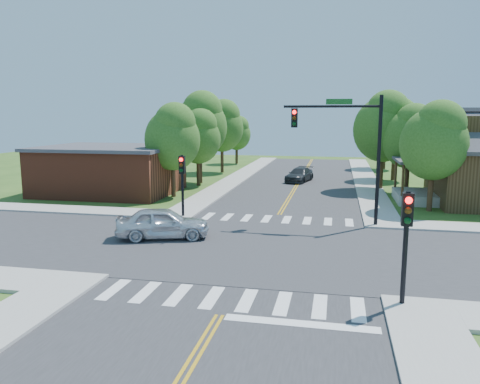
% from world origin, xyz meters
% --- Properties ---
extents(ground, '(100.00, 100.00, 0.00)m').
position_xyz_m(ground, '(0.00, 0.00, 0.00)').
color(ground, '#2C5019').
rests_on(ground, ground).
extents(road_ns, '(10.00, 90.00, 0.04)m').
position_xyz_m(road_ns, '(0.00, 0.00, 0.02)').
color(road_ns, '#2D2D30').
rests_on(road_ns, ground).
extents(road_ew, '(90.00, 10.00, 0.04)m').
position_xyz_m(road_ew, '(0.00, 0.00, 0.03)').
color(road_ew, '#2D2D30').
rests_on(road_ew, ground).
extents(intersection_patch, '(10.20, 10.20, 0.06)m').
position_xyz_m(intersection_patch, '(0.00, 0.00, 0.00)').
color(intersection_patch, '#2D2D30').
rests_on(intersection_patch, ground).
extents(sidewalk_nw, '(40.00, 40.00, 0.14)m').
position_xyz_m(sidewalk_nw, '(-15.82, 15.82, 0.07)').
color(sidewalk_nw, '#9E9B93').
rests_on(sidewalk_nw, ground).
extents(crosswalk_north, '(8.85, 2.00, 0.01)m').
position_xyz_m(crosswalk_north, '(0.00, 6.20, 0.05)').
color(crosswalk_north, white).
rests_on(crosswalk_north, ground).
extents(crosswalk_south, '(8.85, 2.00, 0.01)m').
position_xyz_m(crosswalk_south, '(0.00, -6.20, 0.05)').
color(crosswalk_south, white).
rests_on(crosswalk_south, ground).
extents(centerline, '(0.30, 90.00, 0.01)m').
position_xyz_m(centerline, '(0.00, 0.00, 0.05)').
color(centerline, gold).
rests_on(centerline, ground).
extents(stop_bar, '(4.60, 0.45, 0.09)m').
position_xyz_m(stop_bar, '(2.50, -7.60, 0.00)').
color(stop_bar, white).
rests_on(stop_bar, ground).
extents(signal_mast_ne, '(5.30, 0.42, 7.20)m').
position_xyz_m(signal_mast_ne, '(3.91, 5.59, 4.85)').
color(signal_mast_ne, black).
rests_on(signal_mast_ne, ground).
extents(signal_pole_se, '(0.34, 0.42, 3.80)m').
position_xyz_m(signal_pole_se, '(5.60, -5.62, 2.66)').
color(signal_pole_se, black).
rests_on(signal_pole_se, ground).
extents(signal_pole_nw, '(0.34, 0.42, 3.80)m').
position_xyz_m(signal_pole_nw, '(-5.60, 5.58, 2.66)').
color(signal_pole_nw, black).
rests_on(signal_pole_nw, ground).
extents(building_nw, '(10.40, 8.40, 3.73)m').
position_xyz_m(building_nw, '(-14.20, 13.20, 1.88)').
color(building_nw, brown).
rests_on(building_nw, ground).
extents(tree_e_a, '(4.18, 3.97, 7.10)m').
position_xyz_m(tree_e_a, '(9.41, 10.75, 4.65)').
color(tree_e_a, '#382314').
rests_on(tree_e_a, ground).
extents(tree_e_b, '(4.15, 3.94, 7.05)m').
position_xyz_m(tree_e_b, '(8.89, 17.52, 4.62)').
color(tree_e_b, '#382314').
rests_on(tree_e_b, ground).
extents(tree_e_c, '(4.55, 4.32, 7.73)m').
position_xyz_m(tree_e_c, '(8.73, 25.47, 5.06)').
color(tree_e_c, '#382314').
rests_on(tree_e_c, ground).
extents(tree_e_d, '(4.48, 4.26, 7.62)m').
position_xyz_m(tree_e_d, '(8.76, 34.87, 4.99)').
color(tree_e_d, '#382314').
rests_on(tree_e_d, ground).
extents(tree_w_a, '(4.17, 3.96, 7.09)m').
position_xyz_m(tree_w_a, '(-8.61, 12.50, 4.64)').
color(tree_w_a, '#382314').
rests_on(tree_w_a, ground).
extents(tree_w_b, '(4.88, 4.64, 8.30)m').
position_xyz_m(tree_w_b, '(-8.66, 19.84, 5.44)').
color(tree_w_b, '#382314').
rests_on(tree_w_b, ground).
extents(tree_w_c, '(4.60, 4.37, 7.82)m').
position_xyz_m(tree_w_c, '(-8.65, 28.00, 5.12)').
color(tree_w_c, '#382314').
rests_on(tree_w_c, ground).
extents(tree_w_d, '(3.56, 3.38, 6.05)m').
position_xyz_m(tree_w_d, '(-9.06, 37.33, 3.96)').
color(tree_w_d, '#382314').
rests_on(tree_w_d, ground).
extents(tree_house, '(4.80, 4.56, 8.15)m').
position_xyz_m(tree_house, '(7.07, 19.17, 5.34)').
color(tree_house, '#382314').
rests_on(tree_house, ground).
extents(tree_bldg, '(3.97, 3.77, 6.75)m').
position_xyz_m(tree_bldg, '(-8.42, 18.42, 4.42)').
color(tree_bldg, '#382314').
rests_on(tree_bldg, ground).
extents(car_silver, '(4.39, 5.61, 1.56)m').
position_xyz_m(car_silver, '(-5.03, 0.81, 0.78)').
color(car_silver, silver).
rests_on(car_silver, ground).
extents(car_dgrey, '(3.71, 5.12, 1.26)m').
position_xyz_m(car_dgrey, '(0.04, 22.42, 0.63)').
color(car_dgrey, '#2E3133').
rests_on(car_dgrey, ground).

